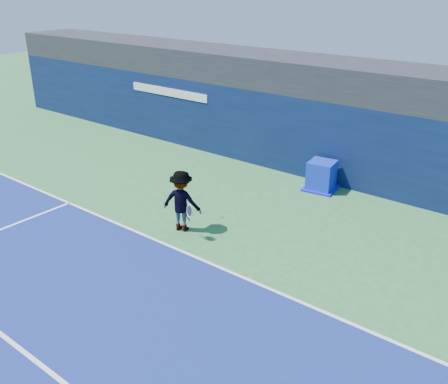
{
  "coord_description": "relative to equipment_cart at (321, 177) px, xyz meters",
  "views": [
    {
      "loc": [
        8.65,
        -5.76,
        7.05
      ],
      "look_at": [
        -0.05,
        5.2,
        1.0
      ],
      "focal_mm": 40.0,
      "sensor_mm": 36.0,
      "label": 1
    }
  ],
  "objects": [
    {
      "name": "stadium_band",
      "position": [
        -1.08,
        2.11,
        3.12
      ],
      "size": [
        36.0,
        3.0,
        1.2
      ],
      "primitive_type": "cube",
      "color": "black",
      "rests_on": "back_wall_assembly"
    },
    {
      "name": "back_wall_assembly",
      "position": [
        -1.08,
        1.11,
        1.02
      ],
      "size": [
        36.0,
        1.03,
        3.0
      ],
      "color": "#0A173B",
      "rests_on": "ground"
    },
    {
      "name": "service_line",
      "position": [
        -1.08,
        -11.39,
        -0.47
      ],
      "size": [
        24.0,
        0.1,
        0.01
      ],
      "primitive_type": "cube",
      "color": "white",
      "rests_on": "ground"
    },
    {
      "name": "ground",
      "position": [
        -1.08,
        -9.39,
        -0.48
      ],
      "size": [
        80.0,
        80.0,
        0.0
      ],
      "primitive_type": "plane",
      "color": "#326F3A",
      "rests_on": "ground"
    },
    {
      "name": "tennis_player",
      "position": [
        -1.78,
        -5.38,
        0.46
      ],
      "size": [
        1.45,
        1.05,
        1.88
      ],
      "color": "silver",
      "rests_on": "ground"
    },
    {
      "name": "equipment_cart",
      "position": [
        0.0,
        0.0,
        0.0
      ],
      "size": [
        1.25,
        1.25,
        1.06
      ],
      "color": "#0E22C6",
      "rests_on": "ground"
    },
    {
      "name": "baseline",
      "position": [
        -1.08,
        -6.39,
        -0.47
      ],
      "size": [
        24.0,
        0.1,
        0.01
      ],
      "primitive_type": "cube",
      "color": "white",
      "rests_on": "ground"
    },
    {
      "name": "tennis_ball",
      "position": [
        -1.94,
        -4.48,
        0.76
      ],
      "size": [
        0.07,
        0.07,
        0.07
      ],
      "color": "#BBD017",
      "rests_on": "ground"
    }
  ]
}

